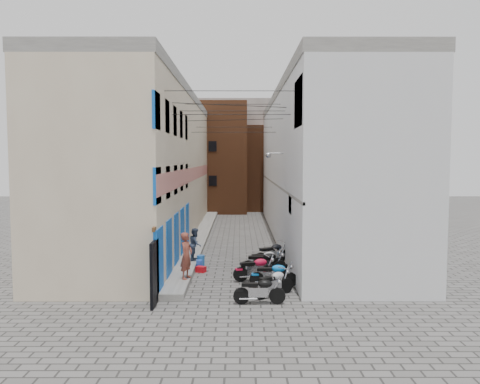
{
  "coord_description": "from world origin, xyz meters",
  "views": [
    {
      "loc": [
        0.34,
        -15.87,
        4.95
      ],
      "look_at": [
        0.37,
        11.23,
        3.0
      ],
      "focal_mm": 35.0,
      "sensor_mm": 36.0,
      "label": 1
    }
  ],
  "objects_px": {
    "person_a": "(186,256)",
    "person_b": "(195,244)",
    "motorcycle_c": "(273,273)",
    "motorcycle_b": "(274,282)",
    "red_crate": "(201,269)",
    "motorcycle_d": "(256,267)",
    "water_jug_near": "(199,265)",
    "motorcycle_f": "(265,259)",
    "motorcycle_a": "(259,289)",
    "water_jug_far": "(201,261)",
    "motorcycle_e": "(264,262)",
    "motorcycle_g": "(273,252)"
  },
  "relations": [
    {
      "from": "motorcycle_c",
      "to": "water_jug_far",
      "type": "bearing_deg",
      "value": -136.98
    },
    {
      "from": "motorcycle_a",
      "to": "water_jug_far",
      "type": "distance_m",
      "value": 5.93
    },
    {
      "from": "person_a",
      "to": "person_b",
      "type": "xyz_separation_m",
      "value": [
        0.04,
        3.37,
        -0.16
      ]
    },
    {
      "from": "water_jug_near",
      "to": "red_crate",
      "type": "relative_size",
      "value": 1.12
    },
    {
      "from": "person_b",
      "to": "red_crate",
      "type": "xyz_separation_m",
      "value": [
        0.36,
        -1.32,
        -0.87
      ]
    },
    {
      "from": "motorcycle_f",
      "to": "red_crate",
      "type": "xyz_separation_m",
      "value": [
        -2.82,
        -0.38,
        -0.38
      ]
    },
    {
      "from": "red_crate",
      "to": "motorcycle_d",
      "type": "bearing_deg",
      "value": -31.02
    },
    {
      "from": "motorcycle_a",
      "to": "motorcycle_g",
      "type": "xyz_separation_m",
      "value": [
        0.88,
        6.01,
        0.05
      ]
    },
    {
      "from": "motorcycle_e",
      "to": "water_jug_far",
      "type": "height_order",
      "value": "motorcycle_e"
    },
    {
      "from": "motorcycle_c",
      "to": "red_crate",
      "type": "xyz_separation_m",
      "value": [
        -2.99,
        2.38,
        -0.41
      ]
    },
    {
      "from": "motorcycle_d",
      "to": "water_jug_near",
      "type": "relative_size",
      "value": 4.18
    },
    {
      "from": "person_b",
      "to": "water_jug_near",
      "type": "distance_m",
      "value": 1.23
    },
    {
      "from": "motorcycle_e",
      "to": "person_a",
      "type": "bearing_deg",
      "value": -63.77
    },
    {
      "from": "motorcycle_d",
      "to": "person_b",
      "type": "height_order",
      "value": "person_b"
    },
    {
      "from": "motorcycle_f",
      "to": "water_jug_near",
      "type": "distance_m",
      "value": 2.93
    },
    {
      "from": "motorcycle_a",
      "to": "water_jug_far",
      "type": "height_order",
      "value": "motorcycle_a"
    },
    {
      "from": "motorcycle_a",
      "to": "motorcycle_e",
      "type": "bearing_deg",
      "value": 174.54
    },
    {
      "from": "motorcycle_a",
      "to": "red_crate",
      "type": "xyz_separation_m",
      "value": [
        -2.36,
        4.47,
        -0.39
      ]
    },
    {
      "from": "motorcycle_b",
      "to": "water_jug_near",
      "type": "bearing_deg",
      "value": 179.61
    },
    {
      "from": "person_a",
      "to": "motorcycle_c",
      "type": "bearing_deg",
      "value": -76.17
    },
    {
      "from": "motorcycle_g",
      "to": "red_crate",
      "type": "relative_size",
      "value": 4.92
    },
    {
      "from": "motorcycle_d",
      "to": "motorcycle_b",
      "type": "bearing_deg",
      "value": -0.66
    },
    {
      "from": "motorcycle_b",
      "to": "motorcycle_c",
      "type": "xyz_separation_m",
      "value": [
        0.07,
        1.17,
        0.01
      ]
    },
    {
      "from": "motorcycle_a",
      "to": "water_jug_far",
      "type": "relative_size",
      "value": 3.26
    },
    {
      "from": "motorcycle_d",
      "to": "person_a",
      "type": "height_order",
      "value": "person_a"
    },
    {
      "from": "motorcycle_a",
      "to": "person_a",
      "type": "xyz_separation_m",
      "value": [
        -2.75,
        2.43,
        0.64
      ]
    },
    {
      "from": "motorcycle_a",
      "to": "water_jug_far",
      "type": "xyz_separation_m",
      "value": [
        -2.44,
        5.4,
        -0.24
      ]
    },
    {
      "from": "motorcycle_d",
      "to": "person_a",
      "type": "bearing_deg",
      "value": -92.64
    },
    {
      "from": "motorcycle_e",
      "to": "red_crate",
      "type": "xyz_separation_m",
      "value": [
        -2.74,
        0.54,
        -0.46
      ]
    },
    {
      "from": "motorcycle_a",
      "to": "person_a",
      "type": "height_order",
      "value": "person_a"
    },
    {
      "from": "person_a",
      "to": "water_jug_near",
      "type": "xyz_separation_m",
      "value": [
        0.29,
        2.44,
        -0.94
      ]
    },
    {
      "from": "person_b",
      "to": "motorcycle_c",
      "type": "bearing_deg",
      "value": -133.38
    },
    {
      "from": "person_a",
      "to": "person_b",
      "type": "distance_m",
      "value": 3.37
    },
    {
      "from": "motorcycle_g",
      "to": "person_a",
      "type": "xyz_separation_m",
      "value": [
        -3.64,
        -3.58,
        0.59
      ]
    },
    {
      "from": "motorcycle_b",
      "to": "red_crate",
      "type": "relative_size",
      "value": 4.53
    },
    {
      "from": "motorcycle_f",
      "to": "person_b",
      "type": "bearing_deg",
      "value": -112.53
    },
    {
      "from": "motorcycle_f",
      "to": "water_jug_near",
      "type": "height_order",
      "value": "motorcycle_f"
    },
    {
      "from": "motorcycle_a",
      "to": "water_jug_near",
      "type": "height_order",
      "value": "motorcycle_a"
    },
    {
      "from": "person_b",
      "to": "water_jug_far",
      "type": "relative_size",
      "value": 2.73
    },
    {
      "from": "motorcycle_a",
      "to": "motorcycle_f",
      "type": "bearing_deg",
      "value": 174.71
    },
    {
      "from": "person_b",
      "to": "motorcycle_g",
      "type": "bearing_deg",
      "value": -82.0
    },
    {
      "from": "motorcycle_a",
      "to": "motorcycle_c",
      "type": "bearing_deg",
      "value": 163.4
    },
    {
      "from": "motorcycle_b",
      "to": "motorcycle_f",
      "type": "distance_m",
      "value": 3.93
    },
    {
      "from": "person_a",
      "to": "water_jug_far",
      "type": "distance_m",
      "value": 3.12
    },
    {
      "from": "water_jug_near",
      "to": "motorcycle_c",
      "type": "bearing_deg",
      "value": -41.96
    },
    {
      "from": "motorcycle_c",
      "to": "person_a",
      "type": "bearing_deg",
      "value": -95.46
    },
    {
      "from": "person_b",
      "to": "water_jug_near",
      "type": "bearing_deg",
      "value": -159.99
    },
    {
      "from": "red_crate",
      "to": "motorcycle_f",
      "type": "bearing_deg",
      "value": 7.75
    },
    {
      "from": "motorcycle_c",
      "to": "red_crate",
      "type": "distance_m",
      "value": 3.84
    },
    {
      "from": "water_jug_near",
      "to": "water_jug_far",
      "type": "bearing_deg",
      "value": 87.46
    }
  ]
}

